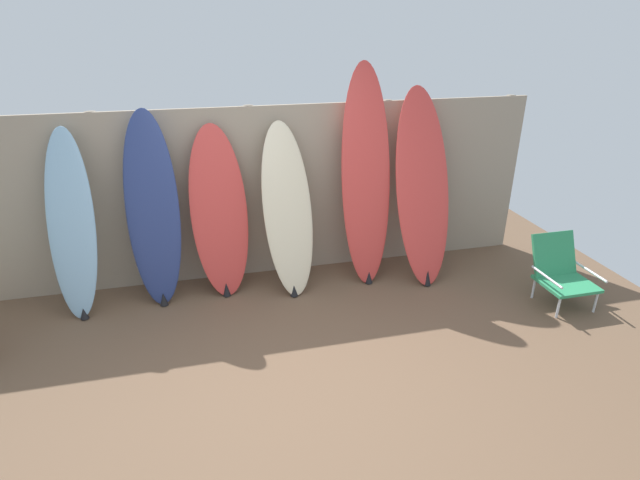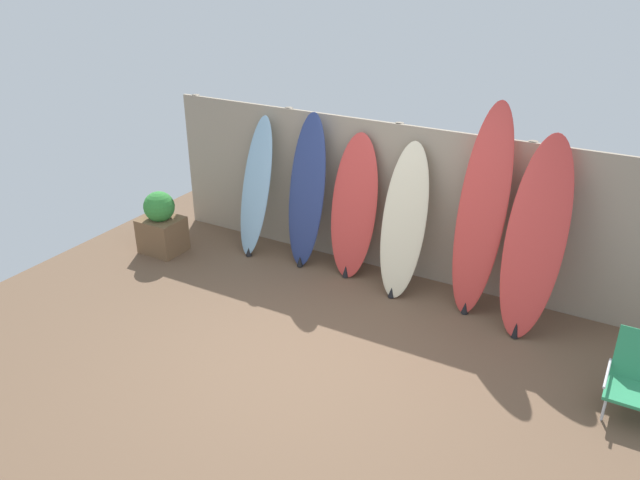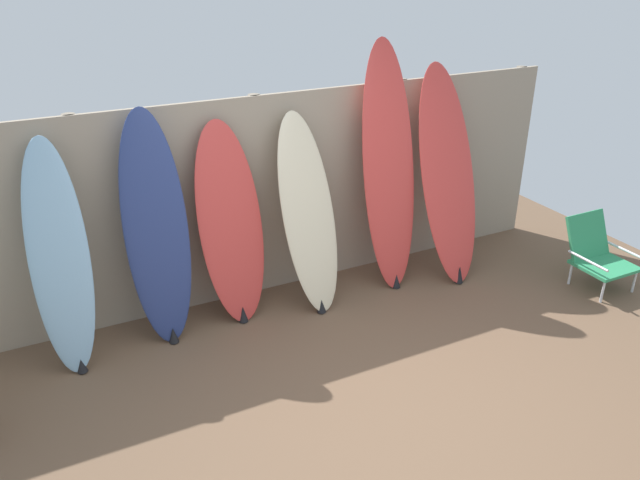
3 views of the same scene
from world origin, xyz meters
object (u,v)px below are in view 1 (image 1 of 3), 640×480
(surfboard_navy_1, at_px, (153,212))
(beach_chair, at_px, (561,270))
(surfboard_red_2, at_px, (219,214))
(surfboard_cream_3, at_px, (288,211))
(surfboard_red_5, at_px, (423,188))
(surfboard_red_4, at_px, (366,178))
(surfboard_skyblue_0, at_px, (71,226))

(surfboard_navy_1, height_order, beach_chair, surfboard_navy_1)
(surfboard_red_2, relative_size, beach_chair, 2.60)
(surfboard_cream_3, distance_m, surfboard_red_5, 1.41)
(surfboard_red_4, distance_m, beach_chair, 2.11)
(surfboard_skyblue_0, xyz_separation_m, surfboard_red_5, (3.39, -0.09, 0.12))
(surfboard_red_2, relative_size, surfboard_red_5, 0.85)
(surfboard_navy_1, height_order, surfboard_red_4, surfboard_red_4)
(surfboard_red_4, relative_size, beach_chair, 3.43)
(surfboard_red_2, xyz_separation_m, surfboard_red_4, (1.48, -0.04, 0.27))
(surfboard_skyblue_0, bearing_deg, surfboard_red_5, -1.50)
(surfboard_skyblue_0, height_order, surfboard_red_2, surfboard_skyblue_0)
(surfboard_red_2, height_order, surfboard_cream_3, surfboard_cream_3)
(surfboard_skyblue_0, relative_size, surfboard_red_2, 1.03)
(beach_chair, bearing_deg, surfboard_red_2, 168.48)
(surfboard_cream_3, bearing_deg, surfboard_navy_1, 177.54)
(surfboard_skyblue_0, xyz_separation_m, surfboard_cream_3, (1.99, -0.03, -0.02))
(surfboard_cream_3, xyz_separation_m, surfboard_red_5, (1.40, -0.06, 0.14))
(surfboard_red_5, bearing_deg, surfboard_navy_1, 177.52)
(beach_chair, bearing_deg, surfboard_red_5, 148.78)
(surfboard_red_2, height_order, beach_chair, surfboard_red_2)
(surfboard_skyblue_0, xyz_separation_m, surfboard_red_4, (2.81, 0.02, 0.24))
(surfboard_red_2, xyz_separation_m, beach_chair, (3.19, -1.01, -0.50))
(surfboard_red_4, bearing_deg, surfboard_red_2, 178.30)
(surfboard_navy_1, xyz_separation_m, surfboard_cream_3, (1.27, -0.05, -0.09))
(surfboard_red_2, bearing_deg, surfboard_red_4, -1.70)
(surfboard_cream_3, height_order, surfboard_red_5, surfboard_red_5)
(beach_chair, bearing_deg, surfboard_skyblue_0, 174.25)
(surfboard_red_4, bearing_deg, surfboard_red_5, -10.76)
(surfboard_red_5, relative_size, beach_chair, 3.06)
(surfboard_navy_1, bearing_deg, surfboard_cream_3, -2.46)
(surfboard_skyblue_0, distance_m, surfboard_navy_1, 0.72)
(surfboard_red_2, xyz_separation_m, surfboard_red_5, (2.06, -0.15, 0.15))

